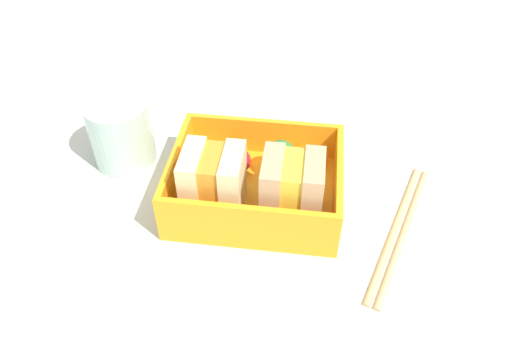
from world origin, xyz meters
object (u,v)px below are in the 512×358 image
carrot_stick_far_left (206,163)px  chopstick_pair (400,229)px  strawberry_far_left (238,160)px  carrot_stick_left (316,172)px  sandwich_center_left (213,181)px  broccoli_floret (281,156)px  sandwich_left (292,188)px  drinking_glass (121,133)px

carrot_stick_far_left → chopstick_pair: 20.18cm
strawberry_far_left → chopstick_pair: bearing=162.0°
chopstick_pair → carrot_stick_left: bearing=-33.6°
sandwich_center_left → broccoli_floret: sandwich_center_left is taller
broccoli_floret → chopstick_pair: bearing=156.7°
sandwich_left → chopstick_pair: (-10.31, 0.08, -3.99)cm
strawberry_far_left → carrot_stick_left: bearing=-178.4°
carrot_stick_left → drinking_glass: 20.65cm
strawberry_far_left → drinking_glass: size_ratio=0.45×
sandwich_center_left → strawberry_far_left: size_ratio=1.93×
carrot_stick_left → chopstick_pair: size_ratio=0.24×
sandwich_center_left → carrot_stick_left: bearing=-150.1°
sandwich_center_left → drinking_glass: 13.12cm
chopstick_pair → drinking_glass: drinking_glass is taller
sandwich_center_left → carrot_stick_far_left: bearing=-69.5°
broccoli_floret → carrot_stick_far_left: 7.89cm
carrot_stick_left → drinking_glass: size_ratio=0.59×
drinking_glass → sandwich_center_left: bearing=148.7°
carrot_stick_left → broccoli_floret: size_ratio=1.01×
carrot_stick_left → drinking_glass: drinking_glass is taller
carrot_stick_far_left → chopstick_pair: (-19.45, 5.19, -1.48)cm
carrot_stick_far_left → drinking_glass: drinking_glass is taller
sandwich_center_left → carrot_stick_far_left: (1.91, -5.11, -2.51)cm
strawberry_far_left → sandwich_center_left: bearing=74.6°
strawberry_far_left → drinking_glass: (12.60, -1.66, 0.93)cm
sandwich_center_left → chopstick_pair: size_ratio=0.35×
sandwich_left → sandwich_center_left: (7.23, 0.00, 0.00)cm
sandwich_center_left → chopstick_pair: sandwich_center_left is taller
drinking_glass → chopstick_pair: bearing=166.5°
broccoli_floret → sandwich_left: bearing=106.5°
strawberry_far_left → carrot_stick_far_left: size_ratio=0.62×
sandwich_center_left → carrot_stick_left: (-9.33, -5.37, -2.64)cm
sandwich_left → carrot_stick_far_left: size_ratio=1.19×
sandwich_center_left → carrot_stick_left: sandwich_center_left is taller
sandwich_left → broccoli_floret: bearing=-73.5°
sandwich_left → chopstick_pair: 11.05cm
sandwich_center_left → broccoli_floret: (-5.75, -5.00, -0.60)cm
drinking_glass → strawberry_far_left: bearing=172.5°
carrot_stick_left → chopstick_pair: (-8.21, 5.44, -1.35)cm
sandwich_left → strawberry_far_left: 7.95cm
sandwich_left → drinking_glass: size_ratio=0.88×
sandwich_left → broccoli_floret: 5.25cm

